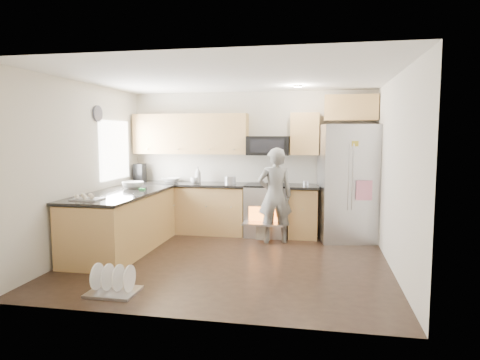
% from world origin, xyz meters
% --- Properties ---
extents(ground, '(4.50, 4.50, 0.00)m').
position_xyz_m(ground, '(0.00, 0.00, 0.00)').
color(ground, black).
rests_on(ground, ground).
extents(room_shell, '(4.54, 4.04, 2.62)m').
position_xyz_m(room_shell, '(-0.04, 0.02, 1.67)').
color(room_shell, beige).
rests_on(room_shell, ground).
extents(back_cabinet_run, '(4.45, 0.64, 2.50)m').
position_xyz_m(back_cabinet_run, '(-0.59, 1.75, 0.96)').
color(back_cabinet_run, '#B08D46').
rests_on(back_cabinet_run, ground).
extents(peninsula, '(0.96, 2.36, 1.04)m').
position_xyz_m(peninsula, '(-1.75, 0.25, 0.46)').
color(peninsula, '#B08D46').
rests_on(peninsula, ground).
extents(stove_range, '(0.76, 0.97, 1.79)m').
position_xyz_m(stove_range, '(0.35, 1.69, 0.68)').
color(stove_range, '#B7B7BC').
rests_on(stove_range, ground).
extents(refrigerator, '(1.09, 0.91, 1.99)m').
position_xyz_m(refrigerator, '(1.77, 1.61, 0.99)').
color(refrigerator, '#B7B7BC').
rests_on(refrigerator, ground).
extents(person, '(0.66, 0.52, 1.60)m').
position_xyz_m(person, '(0.54, 1.20, 0.80)').
color(person, gray).
rests_on(person, ground).
extents(dish_rack, '(0.55, 0.44, 0.34)m').
position_xyz_m(dish_rack, '(-1.03, -1.49, 0.09)').
color(dish_rack, '#B7B7BC').
rests_on(dish_rack, ground).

